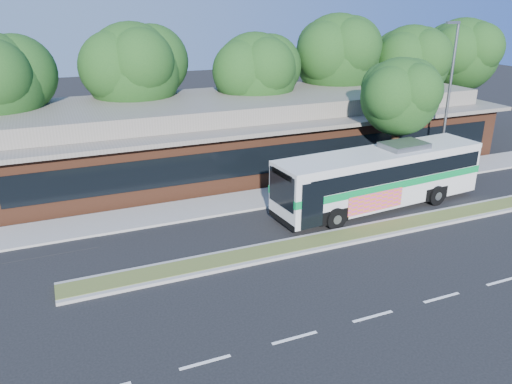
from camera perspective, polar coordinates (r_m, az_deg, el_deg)
ground at (r=23.11m, az=12.14°, el=-5.49°), size 120.00×120.00×0.00m
median_strip at (r=23.52m, az=11.34°, el=-4.74°), size 26.00×1.10×0.15m
sidewalk at (r=28.07m, az=4.82°, el=-0.08°), size 44.00×2.60×0.12m
plaza_building at (r=33.16m, az=-0.34°, el=7.05°), size 33.20×11.20×4.45m
lamp_post at (r=31.97m, az=21.11°, el=10.23°), size 0.93×0.18×9.07m
tree_bg_a at (r=32.25m, az=-27.21°, el=11.16°), size 6.47×5.80×8.63m
tree_bg_b at (r=33.63m, az=-13.22°, el=13.67°), size 6.69×6.00×9.00m
tree_bg_c at (r=35.00m, az=0.45°, el=13.56°), size 6.24×5.60×8.26m
tree_bg_d at (r=39.07m, az=9.73°, el=15.27°), size 6.91×6.20×9.37m
tree_bg_e at (r=41.83m, az=17.59°, el=14.05°), size 6.47×5.80×8.50m
tree_bg_f at (r=46.58m, az=22.72°, el=14.44°), size 6.69×6.00×8.92m
transit_bus at (r=26.43m, az=14.07°, el=2.07°), size 11.88×3.48×3.29m
sidewalk_tree at (r=29.84m, az=16.47°, el=10.64°), size 4.86×4.36×7.27m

